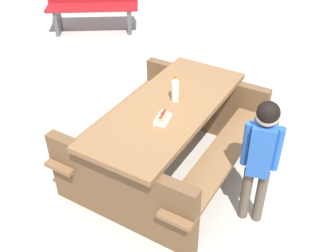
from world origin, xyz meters
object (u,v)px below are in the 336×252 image
(child_in_coat, at_px, (261,149))
(hotdog_tray, at_px, (163,118))
(park_bench_near, at_px, (93,5))
(picnic_table, at_px, (168,133))
(soda_bottle, at_px, (175,89))

(child_in_coat, bearing_deg, hotdog_tray, -102.94)
(child_in_coat, height_order, park_bench_near, child_in_coat)
(park_bench_near, bearing_deg, picnic_table, 34.46)
(park_bench_near, bearing_deg, hotdog_tray, 32.73)
(child_in_coat, bearing_deg, park_bench_near, -139.80)
(soda_bottle, bearing_deg, picnic_table, -22.39)
(soda_bottle, xyz_separation_m, child_in_coat, (0.52, 0.81, -0.11))
(soda_bottle, bearing_deg, hotdog_tray, -4.08)
(hotdog_tray, relative_size, park_bench_near, 0.12)
(picnic_table, height_order, hotdog_tray, hotdog_tray)
(soda_bottle, distance_m, child_in_coat, 0.97)
(picnic_table, xyz_separation_m, child_in_coat, (0.43, 0.85, 0.32))
(picnic_table, bearing_deg, park_bench_near, -145.54)
(picnic_table, bearing_deg, hotdog_tray, 4.08)
(hotdog_tray, relative_size, child_in_coat, 0.16)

